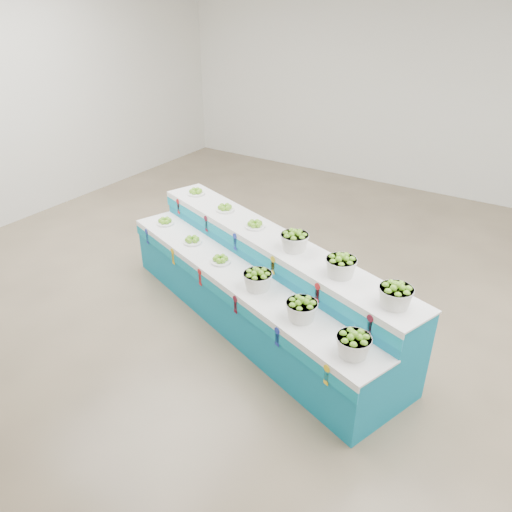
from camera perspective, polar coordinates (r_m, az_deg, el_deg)
name	(u,v)px	position (r m, az deg, el deg)	size (l,w,h in m)	color
ground	(274,306)	(6.22, 2.08, -5.82)	(10.00, 10.00, 0.00)	brown
back_wall	(419,82)	(9.89, 18.28, 18.51)	(10.00, 10.00, 0.00)	silver
display_stand	(256,283)	(5.70, 0.00, -3.17)	(4.03, 1.04, 1.02)	#0F7FA7
plate_lower_left	(165,221)	(6.72, -10.43, 4.00)	(0.24, 0.24, 0.09)	white
plate_lower_mid	(192,240)	(6.17, -7.35, 1.89)	(0.24, 0.24, 0.09)	white
plate_lower_right	(220,259)	(5.69, -4.11, -0.34)	(0.24, 0.24, 0.09)	white
basket_lower_left	(258,279)	(5.17, 0.19, -2.68)	(0.31, 0.31, 0.22)	silver
basket_lower_mid	(302,309)	(4.74, 5.26, -6.07)	(0.31, 0.31, 0.22)	silver
basket_lower_right	(353,344)	(4.38, 11.15, -9.88)	(0.31, 0.31, 0.22)	silver
plate_upper_left	(196,191)	(6.83, -6.95, 7.39)	(0.24, 0.24, 0.09)	white
plate_upper_mid	(225,207)	(6.28, -3.61, 5.60)	(0.24, 0.24, 0.09)	white
plate_upper_right	(255,224)	(5.81, -0.13, 3.70)	(0.24, 0.24, 0.09)	white
basket_upper_left	(295,240)	(5.31, 4.46, 1.81)	(0.31, 0.31, 0.22)	silver
basket_upper_mid	(341,265)	(4.89, 9.75, -1.07)	(0.31, 0.31, 0.22)	silver
basket_upper_right	(396,295)	(4.54, 15.77, -4.33)	(0.31, 0.31, 0.22)	silver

